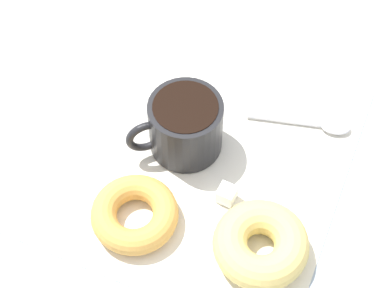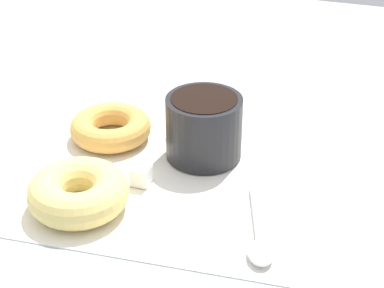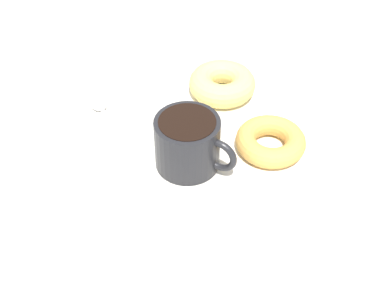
{
  "view_description": "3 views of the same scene",
  "coord_description": "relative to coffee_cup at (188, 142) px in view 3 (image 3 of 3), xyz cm",
  "views": [
    {
      "loc": [
        19.55,
        -39.71,
        63.69
      ],
      "look_at": [
        0.79,
        -2.76,
        2.3
      ],
      "focal_mm": 60.0,
      "sensor_mm": 36.0,
      "label": 1
    },
    {
      "loc": [
        59.0,
        16.31,
        39.31
      ],
      "look_at": [
        0.79,
        -2.76,
        2.3
      ],
      "focal_mm": 60.0,
      "sensor_mm": 36.0,
      "label": 2
    },
    {
      "loc": [
        -49.91,
        10.51,
        50.98
      ],
      "look_at": [
        0.79,
        -2.76,
        2.3
      ],
      "focal_mm": 50.0,
      "sensor_mm": 36.0,
      "label": 3
    }
  ],
  "objects": [
    {
      "name": "sugar_cube",
      "position": [
        7.63,
        -4.51,
        -2.8
      ],
      "size": [
        1.95,
        1.95,
        1.95
      ],
      "primitive_type": "cube",
      "color": "white",
      "rests_on": "napkin"
    },
    {
      "name": "donut_near_cup",
      "position": [
        -0.15,
        -11.51,
        -2.35
      ],
      "size": [
        9.62,
        9.62,
        2.85
      ],
      "primitive_type": "torus",
      "color": "gold",
      "rests_on": "napkin"
    },
    {
      "name": "ground_plane",
      "position": [
        0.64,
        1.91,
        -5.08
      ],
      "size": [
        120.0,
        120.0,
        2.0
      ],
      "primitive_type": "cube",
      "color": "#99A8B7"
    },
    {
      "name": "donut_far",
      "position": [
        13.56,
        -8.81,
        -1.93
      ],
      "size": [
        10.2,
        10.2,
        3.7
      ],
      "primitive_type": "torus",
      "color": "#E5C66B",
      "rests_on": "napkin"
    },
    {
      "name": "napkin",
      "position": [
        1.43,
        -0.85,
        -3.93
      ],
      "size": [
        37.65,
        37.65,
        0.3
      ],
      "primitive_type": "cube",
      "rotation": [
        0.0,
        0.0,
        0.07
      ],
      "color": "white",
      "rests_on": "ground_plane"
    },
    {
      "name": "spoon",
      "position": [
        13.69,
        9.74,
        -3.37
      ],
      "size": [
        12.42,
        5.23,
        0.9
      ],
      "color": "silver",
      "rests_on": "napkin"
    },
    {
      "name": "coffee_cup",
      "position": [
        0.0,
        0.0,
        0.0
      ],
      "size": [
        9.61,
        9.7,
        7.27
      ],
      "color": "black",
      "rests_on": "napkin"
    }
  ]
}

